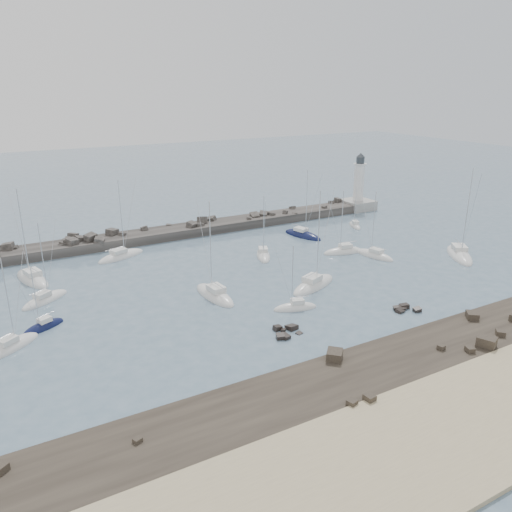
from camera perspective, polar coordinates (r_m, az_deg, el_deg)
The scene contains 21 objects.
ground at distance 72.21m, azimuth 2.28°, elevation -5.25°, with size 400.00×400.00×0.00m, color slate.
sand_strip at distance 51.54m, azimuth 22.11°, elevation -17.80°, with size 140.00×14.00×1.00m, color tan.
rock_shelf at distance 56.93m, azimuth 14.19°, elevation -13.05°, with size 140.00×12.36×1.99m.
rock_cluster_near at distance 63.67m, azimuth 3.45°, elevation -8.66°, with size 4.10×3.43×1.07m.
rock_cluster_far at distance 72.60m, azimuth 16.62°, elevation -5.83°, with size 3.54×2.97×1.14m.
breakwater at distance 102.03m, azimuth -12.83°, elevation 1.84°, with size 115.00×7.08×4.89m.
lighthouse at distance 127.26m, azimuth 11.57°, elevation 6.63°, with size 7.00×7.00×14.60m.
sailboat_0 at distance 66.85m, azimuth -26.17°, elevation -9.34°, with size 7.59×6.37×12.16m.
sailboat_1 at distance 87.30m, azimuth -24.18°, elevation -2.47°, with size 5.67×10.57×15.99m.
sailboat_2 at distance 70.23m, azimuth -23.12°, elevation -7.50°, with size 5.95×4.10×9.37m.
sailboat_3 at distance 74.03m, azimuth -4.74°, elevation -4.53°, with size 3.93×9.97×15.40m.
sailboat_4 at distance 93.41m, azimuth -15.16°, elevation -0.07°, with size 10.00×6.27×15.02m.
sailboat_5 at distance 70.12m, azimuth 4.50°, elevation -5.94°, with size 6.55×3.58×10.13m.
sailboat_6 at distance 90.66m, azimuth 0.84°, elevation 0.04°, with size 5.40×8.03×12.32m.
sailboat_7 at distance 77.90m, azimuth 6.60°, elevation -3.36°, with size 10.67×6.77×16.14m.
sailboat_8 at distance 103.23m, azimuth 5.35°, elevation 2.36°, with size 5.12×9.81×14.78m.
sailboat_9 at distance 94.00m, azimuth 9.95°, elevation 0.46°, with size 8.29×4.08×12.73m.
sailboat_10 at distance 93.20m, azimuth 13.36°, elevation 0.04°, with size 4.17×8.45×12.83m.
sailboat_11 at distance 97.90m, azimuth 22.21°, elevation 0.04°, with size 9.17×11.09×17.45m.
sailboat_12 at distance 111.89m, azimuth 11.22°, elevation 3.39°, with size 3.97×6.18×9.58m.
sailboat_13 at distance 78.51m, azimuth -22.96°, elevation -4.67°, with size 7.88×6.45×12.47m.
Camera 1 is at (-34.56, -55.98, 29.78)m, focal length 35.00 mm.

